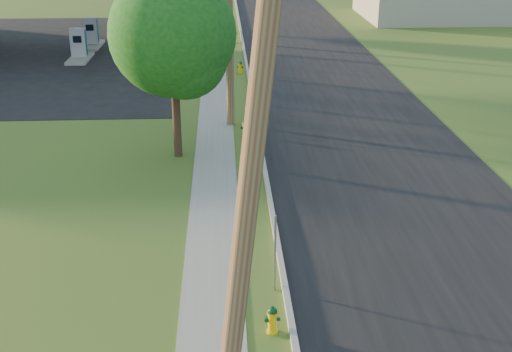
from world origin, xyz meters
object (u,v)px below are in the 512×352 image
Objects in this scene: fuel_pump_se at (91,36)px; hydrant_mid at (245,128)px; hydrant_far at (240,67)px; hydrant_near at (272,320)px; utility_pole_near at (247,202)px; utility_pole_mid at (229,6)px; tree_verge at (175,39)px; fuel_pump_ne at (79,48)px.

fuel_pump_se is 4.45× the size of hydrant_mid.
hydrant_far is at bearing 89.34° from hydrant_mid.
utility_pole_near is at bearing -100.70° from hydrant_near.
hydrant_near is 12.98m from hydrant_mid.
utility_pole_near reaches higher than fuel_pump_se.
utility_pole_mid reaches higher than hydrant_far.
utility_pole_mid is 4.87m from hydrant_mid.
tree_verge is at bearing -139.01° from hydrant_mid.
hydrant_near is at bearing -87.37° from utility_pole_mid.
tree_verge is 5.15m from hydrant_mid.
utility_pole_near is 2.96× the size of fuel_pump_ne.
hydrant_far reaches higher than hydrant_near.
fuel_pump_se reaches higher than hydrant_mid.
hydrant_near is (9.57, -27.48, -0.39)m from fuel_pump_ne.
fuel_pump_ne is 17.31m from hydrant_mid.
utility_pole_near is at bearing -90.00° from utility_pole_mid.
hydrant_far is at bearing 88.56° from utility_pole_near.
fuel_pump_ne is at bearing 109.19° from hydrant_near.
utility_pole_mid reaches higher than hydrant_mid.
utility_pole_mid reaches higher than tree_verge.
fuel_pump_ne is 10.34m from hydrant_far.
fuel_pump_ne is at bearing -90.00° from fuel_pump_se.
utility_pole_near is at bearing -91.94° from hydrant_mid.
hydrant_near is 23.63m from hydrant_far.
hydrant_mid is (-0.10, 12.98, 0.02)m from hydrant_near.
utility_pole_near is 14.13× the size of hydrant_near.
fuel_pump_ne reaches higher than hydrant_mid.
utility_pole_mid is 16.31m from fuel_pump_ne.
hydrant_mid is (9.46, -18.50, -0.37)m from fuel_pump_se.
fuel_pump_se is (-8.90, 35.00, -4.08)m from utility_pole_near.
fuel_pump_se is at bearing 90.00° from fuel_pump_ne.
utility_pole_near is 13.18× the size of hydrant_mid.
utility_pole_mid is 1.46× the size of tree_verge.
fuel_pump_se is at bearing 106.90° from hydrant_near.
tree_verge reaches higher than hydrant_far.
fuel_pump_se is at bearing 108.71° from tree_verge.
tree_verge is 9.36× the size of hydrant_mid.
fuel_pump_ne is 4.45× the size of hydrant_mid.
hydrant_far is (2.59, 12.79, -4.00)m from tree_verge.
hydrant_mid is at bearing 90.46° from hydrant_near.
hydrant_near is (9.57, -31.48, -0.39)m from fuel_pump_se.
utility_pole_mid reaches higher than fuel_pump_ne.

